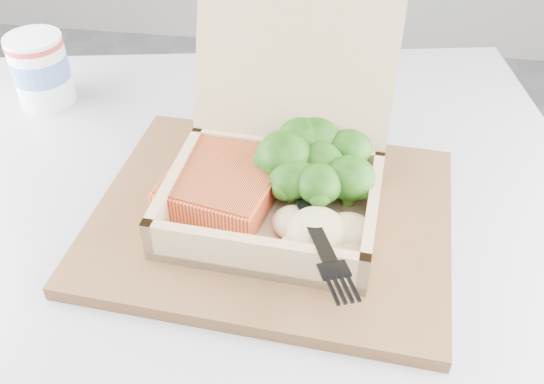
# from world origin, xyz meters

# --- Properties ---
(cafe_table) EXTENTS (0.88, 0.88, 0.71)m
(cafe_table) POSITION_xyz_m (-0.05, 0.20, 0.53)
(cafe_table) COLOR black
(cafe_table) RESTS_ON floor
(serving_tray) EXTENTS (0.36, 0.30, 0.01)m
(serving_tray) POSITION_xyz_m (-0.02, 0.23, 0.72)
(serving_tray) COLOR brown
(serving_tray) RESTS_ON cafe_table
(takeout_container) EXTENTS (0.21, 0.23, 0.18)m
(takeout_container) POSITION_xyz_m (-0.02, 0.25, 0.77)
(takeout_container) COLOR tan
(takeout_container) RESTS_ON serving_tray
(salmon_fillet) EXTENTS (0.13, 0.15, 0.03)m
(salmon_fillet) POSITION_xyz_m (-0.07, 0.24, 0.75)
(salmon_fillet) COLOR orange
(salmon_fillet) RESTS_ON takeout_container
(broccoli_pile) EXTENTS (0.12, 0.12, 0.04)m
(broccoli_pile) POSITION_xyz_m (0.02, 0.26, 0.76)
(broccoli_pile) COLOR #306717
(broccoli_pile) RESTS_ON takeout_container
(mashed_potatoes) EXTENTS (0.09, 0.08, 0.03)m
(mashed_potatoes) POSITION_xyz_m (0.03, 0.18, 0.75)
(mashed_potatoes) COLOR #CAB983
(mashed_potatoes) RESTS_ON takeout_container
(plastic_fork) EXTENTS (0.07, 0.16, 0.02)m
(plastic_fork) POSITION_xyz_m (0.01, 0.20, 0.76)
(plastic_fork) COLOR black
(plastic_fork) RESTS_ON mashed_potatoes
(paper_cup) EXTENTS (0.07, 0.07, 0.09)m
(paper_cup) POSITION_xyz_m (-0.33, 0.41, 0.76)
(paper_cup) COLOR white
(paper_cup) RESTS_ON cafe_table
(receipt) EXTENTS (0.11, 0.14, 0.00)m
(receipt) POSITION_xyz_m (-0.01, 0.40, 0.71)
(receipt) COLOR silver
(receipt) RESTS_ON cafe_table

